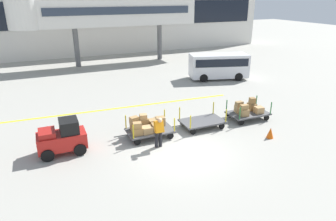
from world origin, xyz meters
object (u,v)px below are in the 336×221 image
(safety_cone_near, at_px, (270,133))
(baggage_cart_tail, at_px, (248,110))
(baggage_cart_middle, at_px, (202,121))
(baggage_cart_lead, at_px, (148,127))
(shuttle_van, at_px, (219,64))
(baggage_handler, at_px, (159,131))
(baggage_tug, at_px, (62,138))

(safety_cone_near, bearing_deg, baggage_cart_tail, 78.23)
(baggage_cart_middle, distance_m, baggage_cart_tail, 3.00)
(baggage_cart_lead, xyz_separation_m, baggage_cart_middle, (3.09, -0.09, -0.21))
(shuttle_van, bearing_deg, baggage_handler, -134.85)
(baggage_tug, relative_size, baggage_handler, 1.36)
(baggage_tug, height_order, baggage_cart_tail, baggage_tug)
(baggage_cart_lead, distance_m, baggage_handler, 1.30)
(baggage_tug, bearing_deg, baggage_cart_lead, -0.51)
(baggage_cart_middle, bearing_deg, baggage_handler, -158.77)
(baggage_cart_middle, height_order, baggage_cart_tail, baggage_cart_tail)
(safety_cone_near, bearing_deg, baggage_handler, 166.27)
(baggage_handler, xyz_separation_m, safety_cone_near, (5.49, -1.34, -0.59))
(baggage_cart_middle, relative_size, baggage_cart_tail, 1.00)
(shuttle_van, xyz_separation_m, safety_cone_near, (-3.88, -10.76, -0.96))
(baggage_cart_lead, height_order, safety_cone_near, baggage_cart_lead)
(baggage_cart_tail, distance_m, baggage_handler, 6.12)
(baggage_cart_tail, bearing_deg, baggage_tug, 179.04)
(baggage_handler, bearing_deg, baggage_tug, 162.62)
(baggage_cart_middle, bearing_deg, shuttle_van, 52.38)
(shuttle_van, bearing_deg, baggage_cart_lead, -139.17)
(baggage_tug, distance_m, baggage_handler, 4.34)
(baggage_cart_lead, xyz_separation_m, baggage_handler, (0.07, -1.26, 0.31))
(baggage_tug, relative_size, baggage_cart_middle, 0.70)
(baggage_tug, bearing_deg, safety_cone_near, -15.32)
(baggage_cart_tail, relative_size, shuttle_van, 0.59)
(baggage_cart_middle, bearing_deg, safety_cone_near, -45.41)
(baggage_cart_lead, height_order, baggage_cart_middle, baggage_cart_lead)
(baggage_tug, distance_m, shuttle_van, 15.77)
(baggage_handler, distance_m, shuttle_van, 13.29)
(baggage_cart_middle, height_order, safety_cone_near, baggage_cart_middle)
(baggage_cart_middle, xyz_separation_m, shuttle_van, (6.36, 8.25, 0.89))
(baggage_handler, bearing_deg, safety_cone_near, -13.73)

